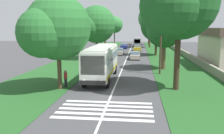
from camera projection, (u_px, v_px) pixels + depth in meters
ground at (112, 95)px, 21.36m from camera, size 160.00×160.00×0.00m
grass_verge_left at (69, 66)px, 36.97m from camera, size 120.00×8.00×0.04m
grass_verge_right at (180, 68)px, 35.17m from camera, size 120.00×8.00×0.04m
centre_line at (123, 67)px, 36.07m from camera, size 110.00×0.16×0.01m
coach_bus at (102, 61)px, 27.31m from camera, size 11.16×2.62×3.73m
zebra_crossing at (105, 110)px, 17.41m from camera, size 4.05×6.80×0.01m
trailing_car_0 at (135, 56)px, 45.06m from camera, size 4.30×1.78×1.43m
trailing_car_1 at (119, 52)px, 52.18m from camera, size 4.30×1.78×1.43m
trailing_car_2 at (137, 48)px, 61.24m from camera, size 4.30×1.78×1.43m
trailing_car_3 at (124, 46)px, 67.45m from camera, size 4.30×1.78×1.43m
trailing_minibus_0 at (137, 41)px, 75.55m from camera, size 6.00×2.14×2.53m
roadside_tree_left_0 at (114, 25)px, 82.17m from camera, size 6.72×5.66×9.51m
roadside_tree_left_1 at (56, 29)px, 22.33m from camera, size 7.52×6.14×8.81m
roadside_tree_left_2 at (100, 21)px, 51.38m from camera, size 5.98×5.05×9.70m
roadside_tree_left_3 at (96, 25)px, 44.12m from camera, size 7.85×6.82×9.73m
roadside_tree_left_4 at (105, 25)px, 61.01m from camera, size 5.63×4.93×8.92m
roadside_tree_right_0 at (150, 19)px, 69.41m from camera, size 8.08×6.90×11.82m
roadside_tree_right_1 at (149, 23)px, 79.97m from camera, size 7.14×5.95×10.47m
roadside_tree_right_2 at (177, 4)px, 21.65m from camera, size 8.50×7.03×11.52m
roadside_tree_right_3 at (156, 26)px, 49.97m from camera, size 7.60×6.54×9.42m
roadside_tree_right_4 at (163, 31)px, 33.51m from camera, size 6.13×5.00×7.97m
utility_pole at (161, 42)px, 30.07m from camera, size 0.24×1.40×7.76m
roadside_wall at (196, 60)px, 39.61m from camera, size 70.00×0.40×1.02m
pedestrian at (66, 78)px, 23.79m from camera, size 0.34×0.34×1.69m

